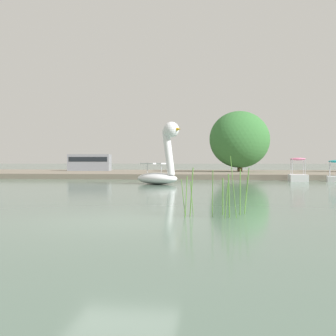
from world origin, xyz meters
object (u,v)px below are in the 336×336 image
at_px(tree_willow_near_path, 240,140).
at_px(pedal_boat_teal, 336,176).
at_px(parked_van, 90,162).
at_px(pedal_boat_pink, 298,174).
at_px(swan_boat, 161,166).

bearing_deg(tree_willow_near_path, pedal_boat_teal, -62.14).
relative_size(pedal_boat_teal, parked_van, 0.45).
bearing_deg(tree_willow_near_path, pedal_boat_pink, -72.48).
relative_size(swan_boat, pedal_boat_teal, 1.78).
bearing_deg(tree_willow_near_path, swan_boat, -107.85).
xyz_separation_m(pedal_boat_pink, tree_willow_near_path, (-3.67, 11.61, 3.16)).
bearing_deg(tree_willow_near_path, parked_van, 172.39).
bearing_deg(pedal_boat_pink, parked_van, 145.39).
height_order(pedal_boat_teal, tree_willow_near_path, tree_willow_near_path).
height_order(pedal_boat_teal, parked_van, parked_van).
height_order(tree_willow_near_path, parked_van, tree_willow_near_path).
distance_m(pedal_boat_pink, pedal_boat_teal, 2.58).
bearing_deg(swan_boat, parked_van, 118.89).
distance_m(pedal_boat_pink, tree_willow_near_path, 12.58).
relative_size(swan_boat, pedal_boat_pink, 1.71).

